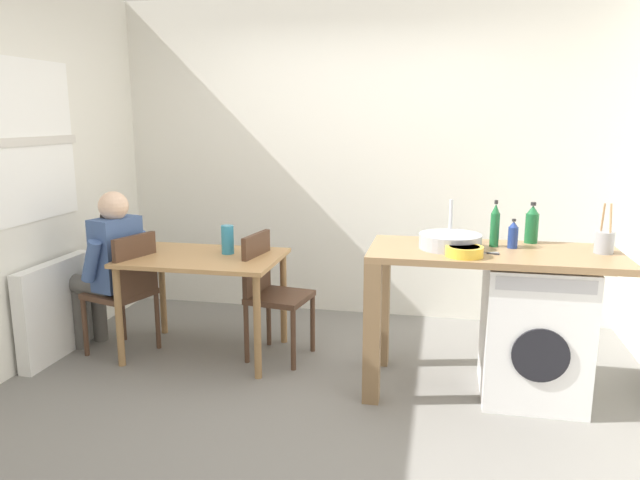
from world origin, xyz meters
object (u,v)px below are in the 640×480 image
Objects in this scene: bottle_tall_green at (495,226)px; bottle_clear_small at (532,225)px; seated_person at (109,263)px; dining_table at (204,269)px; chair_opposite at (270,288)px; washing_machine at (533,330)px; utensil_crock at (604,242)px; mixing_bowl at (464,251)px; bottle_squat_brown at (513,235)px; vase at (228,240)px; chair_person_seat at (126,287)px.

bottle_tall_green reaches higher than bottle_clear_small.
seated_person is at bearing 179.25° from bottle_tall_green.
chair_opposite is at bearing 7.41° from dining_table.
washing_machine is 2.87× the size of utensil_crock.
mixing_bowl is at bearing -13.23° from dining_table.
bottle_squat_brown reaches higher than chair_opposite.
chair_opposite is 0.47m from vase.
bottle_squat_brown is (-0.15, 0.09, 0.57)m from washing_machine.
vase is (0.15, 0.10, 0.20)m from dining_table.
bottle_clear_small reaches higher than mixing_bowl.
bottle_tall_green is 0.63m from utensil_crock.
mixing_bowl is 1.05× the size of vase.
chair_person_seat reaches higher than washing_machine.
mixing_bowl reaches higher than vase.
seated_person is at bearing 177.08° from washing_machine.
bottle_tall_green is 0.29m from bottle_clear_small.
chair_opposite is 1.70m from bottle_squat_brown.
mixing_bowl reaches higher than dining_table.
chair_person_seat is 2.83m from bottle_clear_small.
mixing_bowl is at bearing -162.90° from utensil_crock.
dining_table is 2.26m from washing_machine.
bottle_squat_brown is at bearing -125.39° from bottle_clear_small.
mixing_bowl is at bearing -17.60° from vase.
mixing_bowl is (-0.44, -0.20, 0.52)m from washing_machine.
seated_person is (-0.15, 0.05, 0.16)m from chair_person_seat.
washing_machine is at bearing -74.92° from chair_person_seat.
seated_person is 2.96m from washing_machine.
seated_person is (-0.70, -0.07, 0.03)m from dining_table.
seated_person is 2.82m from bottle_squat_brown.
bottle_clear_small reaches higher than vase.
mixing_bowl is at bearing -80.11° from chair_person_seat.
dining_table is 1.22× the size of chair_person_seat.
utensil_crock reaches higher than mixing_bowl.
washing_machine is 0.71m from mixing_bowl.
washing_machine is at bearing -5.73° from dining_table.
chair_opposite is 1.79m from washing_machine.
vase reaches higher than chair_opposite.
vase is at bearing 173.68° from utensil_crock.
seated_person reaches higher than chair_person_seat.
bottle_tall_green reaches higher than washing_machine.
mixing_bowl is at bearing -121.10° from bottle_tall_green.
utensil_crock reaches higher than washing_machine.
chair_opposite is at bearing 159.85° from mixing_bowl.
chair_person_seat is 2.41m from mixing_bowl.
bottle_squat_brown is at bearing 44.24° from mixing_bowl.
chair_opposite reaches higher than dining_table.
washing_machine is (2.79, -0.10, -0.08)m from chair_person_seat.
chair_opposite is 3.42× the size of bottle_clear_small.
bottle_tall_green is at bearing 155.80° from washing_machine.
bottle_tall_green is 1.60× the size of bottle_squat_brown.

